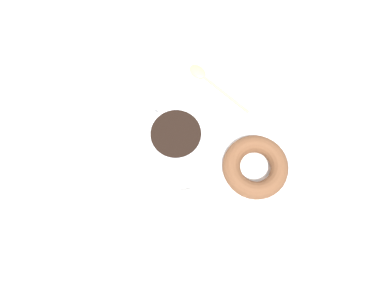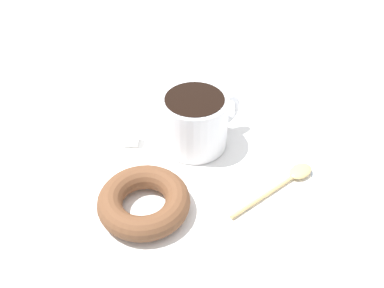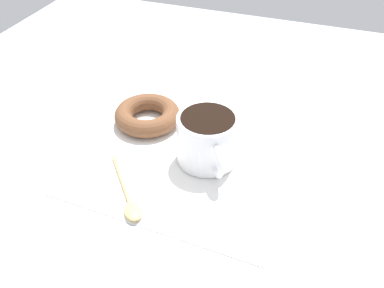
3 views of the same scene
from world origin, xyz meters
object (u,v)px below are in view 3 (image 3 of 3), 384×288
Objects in this scene: coffee_cup at (208,139)px; sugar_cube at (221,121)px; donut at (147,115)px; spoon at (129,201)px.

sugar_cube is at bearing 92.89° from coffee_cup.
coffee_cup is at bearing -24.69° from donut.
donut is 19.39cm from spoon.
donut is 5.80× the size of sugar_cube.
sugar_cube is (12.38, 3.36, -0.56)cm from donut.
donut reaches higher than spoon.
coffee_cup is 0.96× the size of spoon.
coffee_cup is at bearing 60.07° from spoon.
coffee_cup is 9.78cm from sugar_cube.
coffee_cup is 15.03cm from spoon.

